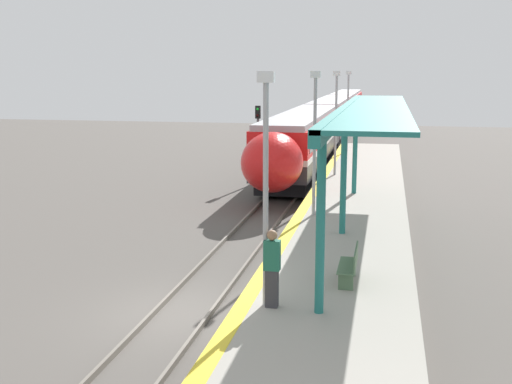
% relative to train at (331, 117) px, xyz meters
% --- Properties ---
extents(ground_plane, '(120.00, 120.00, 0.00)m').
position_rel_train_xyz_m(ground_plane, '(0.00, -41.94, -2.11)').
color(ground_plane, '#56514C').
extents(rail_left, '(0.08, 90.00, 0.15)m').
position_rel_train_xyz_m(rail_left, '(-0.72, -41.94, -2.03)').
color(rail_left, slate).
rests_on(rail_left, ground_plane).
extents(rail_right, '(0.08, 90.00, 0.15)m').
position_rel_train_xyz_m(rail_right, '(0.72, -41.94, -2.03)').
color(rail_right, slate).
rests_on(rail_right, ground_plane).
extents(train, '(2.89, 61.82, 3.68)m').
position_rel_train_xyz_m(train, '(0.00, 0.00, 0.00)').
color(train, black).
rests_on(train, ground_plane).
extents(platform_right, '(4.09, 64.00, 0.97)m').
position_rel_train_xyz_m(platform_right, '(3.76, -41.94, -1.63)').
color(platform_right, '#9E998E').
rests_on(platform_right, ground_plane).
extents(platform_bench, '(0.44, 1.49, 0.89)m').
position_rel_train_xyz_m(platform_bench, '(4.20, -41.47, -0.68)').
color(platform_bench, '#4C6B4C').
rests_on(platform_bench, platform_right).
extents(person_waiting, '(0.36, 0.23, 1.77)m').
position_rel_train_xyz_m(person_waiting, '(2.58, -43.49, -0.22)').
color(person_waiting, '#333338').
rests_on(person_waiting, platform_right).
extents(railway_signal, '(0.28, 0.28, 4.27)m').
position_rel_train_xyz_m(railway_signal, '(-2.05, -22.18, 0.51)').
color(railway_signal, '#59595E').
rests_on(railway_signal, ground_plane).
extents(lamppost_near, '(0.36, 0.20, 5.19)m').
position_rel_train_xyz_m(lamppost_near, '(2.41, -43.42, 1.83)').
color(lamppost_near, '#9E9EA3').
rests_on(lamppost_near, platform_right).
extents(lamppost_mid, '(0.36, 0.20, 5.19)m').
position_rel_train_xyz_m(lamppost_mid, '(2.41, -34.00, 1.83)').
color(lamppost_mid, '#9E9EA3').
rests_on(lamppost_mid, platform_right).
extents(lamppost_far, '(0.36, 0.20, 5.19)m').
position_rel_train_xyz_m(lamppost_far, '(2.41, -24.58, 1.83)').
color(lamppost_far, '#9E9EA3').
rests_on(lamppost_far, platform_right).
extents(lamppost_farthest, '(0.36, 0.20, 5.19)m').
position_rel_train_xyz_m(lamppost_farthest, '(2.41, -15.16, 1.83)').
color(lamppost_farthest, '#9E9EA3').
rests_on(lamppost_farthest, platform_right).
extents(station_canopy, '(2.02, 17.18, 4.12)m').
position_rel_train_xyz_m(station_canopy, '(4.22, -36.54, 2.70)').
color(station_canopy, '#1E6B66').
rests_on(station_canopy, platform_right).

